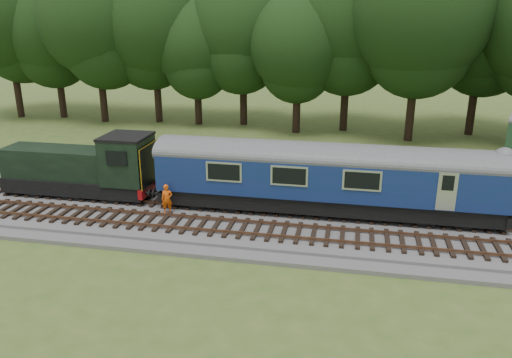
# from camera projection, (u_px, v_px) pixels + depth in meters

# --- Properties ---
(ground) EXTENTS (120.00, 120.00, 0.00)m
(ground) POSITION_uv_depth(u_px,v_px,m) (249.00, 223.00, 26.38)
(ground) COLOR #405D22
(ground) RESTS_ON ground
(ballast) EXTENTS (70.00, 7.00, 0.35)m
(ballast) POSITION_uv_depth(u_px,v_px,m) (249.00, 220.00, 26.33)
(ballast) COLOR #4C4C4F
(ballast) RESTS_ON ground
(track_north) EXTENTS (67.20, 2.40, 0.21)m
(track_north) POSITION_uv_depth(u_px,v_px,m) (255.00, 206.00, 27.55)
(track_north) COLOR black
(track_north) RESTS_ON ballast
(track_south) EXTENTS (67.20, 2.40, 0.21)m
(track_south) POSITION_uv_depth(u_px,v_px,m) (243.00, 228.00, 24.76)
(track_south) COLOR black
(track_south) RESTS_ON ballast
(fence) EXTENTS (64.00, 0.12, 1.00)m
(fence) POSITION_uv_depth(u_px,v_px,m) (265.00, 194.00, 30.56)
(fence) COLOR #6B6054
(fence) RESTS_ON ground
(tree_line) EXTENTS (70.00, 8.00, 18.00)m
(tree_line) POSITION_uv_depth(u_px,v_px,m) (298.00, 130.00, 46.82)
(tree_line) COLOR black
(tree_line) RESTS_ON ground
(dmu_railcar) EXTENTS (18.05, 2.86, 3.88)m
(dmu_railcar) POSITION_uv_depth(u_px,v_px,m) (327.00, 173.00, 26.13)
(dmu_railcar) COLOR black
(dmu_railcar) RESTS_ON ground
(shunter_loco) EXTENTS (8.91, 2.60, 3.38)m
(shunter_loco) POSITION_uv_depth(u_px,v_px,m) (85.00, 168.00, 28.92)
(shunter_loco) COLOR black
(shunter_loco) RESTS_ON ground
(worker) EXTENTS (0.69, 0.58, 1.61)m
(worker) POSITION_uv_depth(u_px,v_px,m) (167.00, 199.00, 26.50)
(worker) COLOR #F1570C
(worker) RESTS_ON ballast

